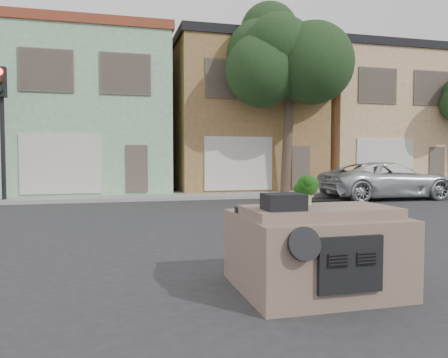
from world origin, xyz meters
name	(u,v)px	position (x,y,z in m)	size (l,w,h in m)	color
ground_plane	(246,245)	(0.00, 0.00, 0.00)	(120.00, 120.00, 0.00)	#303033
sidewalk	(173,195)	(0.00, 10.50, 0.07)	(40.00, 3.00, 0.15)	gray
townhouse_mint	(92,116)	(-3.50, 14.50, 3.77)	(7.20, 8.20, 7.55)	#93C499
townhouse_tan	(236,119)	(4.00, 14.50, 3.77)	(7.20, 8.20, 7.55)	olive
townhouse_beige	(360,122)	(11.50, 14.50, 3.77)	(7.20, 8.20, 7.55)	tan
silver_pickup	(387,199)	(8.51, 7.51, 0.00)	(2.54, 5.51, 1.53)	silver
traffic_signal	(2,135)	(-6.50, 9.50, 2.55)	(0.40, 0.40, 5.10)	black
tree_near	(288,100)	(5.00, 9.80, 4.25)	(4.40, 4.00, 8.50)	#1E3819
car_dashboard	(314,247)	(0.00, -3.00, 0.56)	(2.00, 1.80, 1.12)	#7C6454
instrument_hump	(283,202)	(-0.58, -3.35, 1.22)	(0.48, 0.38, 0.20)	black
wiper_arm	(320,201)	(0.28, -2.62, 1.13)	(0.70, 0.03, 0.02)	black
broccoli	(308,190)	(-0.06, -2.92, 1.33)	(0.34, 0.34, 0.41)	#133A0D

